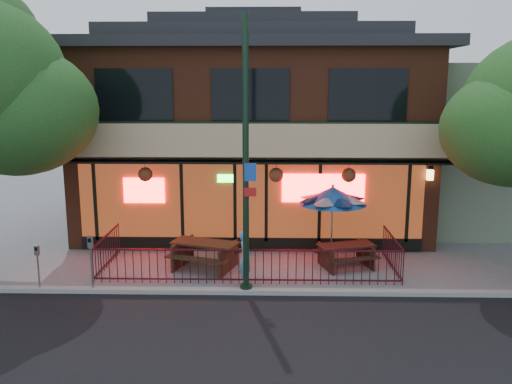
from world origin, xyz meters
TOP-DOWN VIEW (x-y plane):
  - ground at (0.00, 0.00)m, footprint 80.00×80.00m
  - curb at (0.00, -0.50)m, footprint 80.00×0.25m
  - restaurant_building at (0.00, 7.11)m, footprint 12.96×9.49m
  - neighbor_building at (9.00, 7.70)m, footprint 6.00×7.00m
  - patio_fence at (0.00, 0.50)m, footprint 8.44×2.62m
  - street_light at (0.00, -0.40)m, footprint 0.43×0.32m
  - picnic_table_left at (-1.28, 1.42)m, footprint 2.26×1.99m
  - picnic_table_right at (2.87, 1.63)m, footprint 1.92×1.66m
  - patio_umbrella at (2.52, 2.40)m, footprint 2.06×2.06m
  - pedestrian at (-0.03, 0.10)m, footprint 0.46×0.62m
  - parking_meter_near at (-4.00, -0.48)m, footprint 0.15×0.13m
  - parking_meter_far at (-5.40, -0.48)m, footprint 0.13×0.12m

SIDE VIEW (x-z plane):
  - ground at x=0.00m, z-range 0.00..0.00m
  - curb at x=0.00m, z-range 0.00..0.12m
  - picnic_table_right at x=2.87m, z-range 0.11..0.81m
  - picnic_table_left at x=-1.28m, z-range 0.13..0.94m
  - patio_fence at x=0.00m, z-range 0.13..1.13m
  - pedestrian at x=-0.03m, z-range 0.00..1.53m
  - parking_meter_far at x=-5.40m, z-range 0.22..1.47m
  - parking_meter_near at x=-4.00m, z-range 0.27..1.77m
  - patio_umbrella at x=2.52m, z-range 0.83..3.19m
  - neighbor_building at x=9.00m, z-range 0.00..6.00m
  - street_light at x=0.00m, z-range -0.35..6.65m
  - restaurant_building at x=0.00m, z-range 0.10..8.15m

